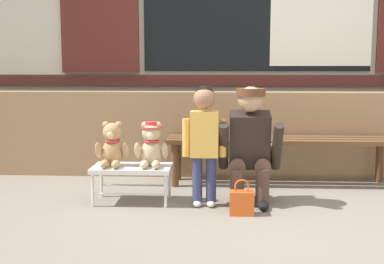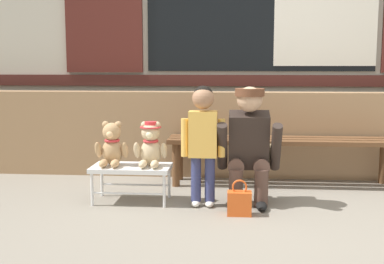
# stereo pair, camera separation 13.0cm
# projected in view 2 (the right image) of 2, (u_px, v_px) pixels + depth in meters

# --- Properties ---
(ground_plane) EXTENTS (60.00, 60.00, 0.00)m
(ground_plane) POSITION_uv_depth(u_px,v_px,m) (269.00, 218.00, 3.67)
(ground_plane) COLOR gray
(brick_low_wall) EXTENTS (7.09, 0.25, 0.85)m
(brick_low_wall) POSITION_uv_depth(u_px,v_px,m) (260.00, 134.00, 5.02)
(brick_low_wall) COLOR #997551
(brick_low_wall) RESTS_ON ground
(wooden_bench_long) EXTENTS (2.10, 0.40, 0.44)m
(wooden_bench_long) POSITION_uv_depth(u_px,v_px,m) (281.00, 146.00, 4.65)
(wooden_bench_long) COLOR brown
(wooden_bench_long) RESTS_ON ground
(small_display_bench) EXTENTS (0.64, 0.36, 0.30)m
(small_display_bench) POSITION_uv_depth(u_px,v_px,m) (131.00, 170.00, 4.09)
(small_display_bench) COLOR silver
(small_display_bench) RESTS_ON ground
(teddy_bear_plain) EXTENTS (0.28, 0.26, 0.36)m
(teddy_bear_plain) POSITION_uv_depth(u_px,v_px,m) (112.00, 146.00, 4.08)
(teddy_bear_plain) COLOR tan
(teddy_bear_plain) RESTS_ON small_display_bench
(teddy_bear_with_hat) EXTENTS (0.28, 0.27, 0.36)m
(teddy_bear_with_hat) POSITION_uv_depth(u_px,v_px,m) (151.00, 145.00, 4.05)
(teddy_bear_with_hat) COLOR #CCB289
(teddy_bear_with_hat) RESTS_ON small_display_bench
(child_standing) EXTENTS (0.35, 0.18, 0.96)m
(child_standing) POSITION_uv_depth(u_px,v_px,m) (203.00, 132.00, 3.91)
(child_standing) COLOR navy
(child_standing) RESTS_ON ground
(adult_crouching) EXTENTS (0.50, 0.49, 0.95)m
(adult_crouching) POSITION_uv_depth(u_px,v_px,m) (250.00, 145.00, 3.99)
(adult_crouching) COLOR brown
(adult_crouching) RESTS_ON ground
(handbag_on_ground) EXTENTS (0.18, 0.11, 0.27)m
(handbag_on_ground) POSITION_uv_depth(u_px,v_px,m) (239.00, 203.00, 3.74)
(handbag_on_ground) COLOR #DB561E
(handbag_on_ground) RESTS_ON ground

